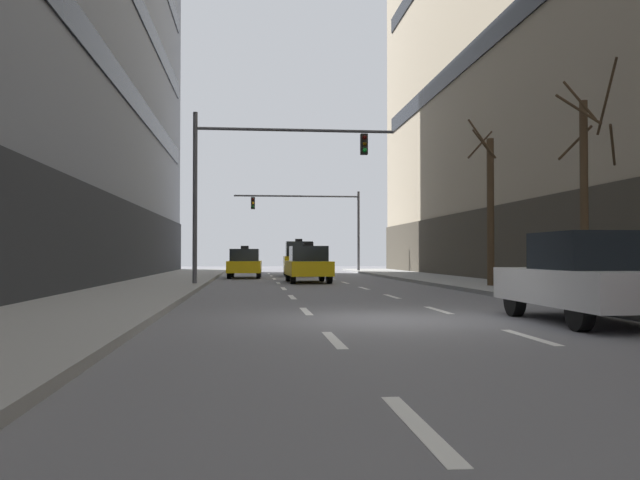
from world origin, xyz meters
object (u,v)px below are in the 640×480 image
(taxi_driving_0, at_px, (299,259))
(traffic_signal_1, at_px, (318,214))
(street_tree_0, at_px, (585,187))
(traffic_signal_0, at_px, (254,169))
(taxi_driving_2, at_px, (308,265))
(car_parked_1, at_px, (587,278))
(taxi_driving_1, at_px, (245,264))
(street_tree_1, at_px, (490,208))

(taxi_driving_0, distance_m, traffic_signal_1, 8.21)
(traffic_signal_1, relative_size, street_tree_0, 1.44)
(traffic_signal_0, xyz_separation_m, street_tree_0, (8.61, -9.95, -1.65))
(taxi_driving_2, relative_size, car_parked_1, 0.99)
(taxi_driving_2, relative_size, traffic_signal_0, 0.55)
(street_tree_0, bearing_deg, taxi_driving_1, 114.74)
(taxi_driving_1, relative_size, street_tree_0, 0.69)
(taxi_driving_2, distance_m, traffic_signal_1, 17.22)
(taxi_driving_0, bearing_deg, car_parked_1, -83.17)
(taxi_driving_2, xyz_separation_m, street_tree_1, (6.10, -6.65, 2.17))
(taxi_driving_0, bearing_deg, street_tree_1, -70.00)
(taxi_driving_2, bearing_deg, car_parked_1, -79.00)
(traffic_signal_0, bearing_deg, street_tree_0, -49.10)
(street_tree_1, bearing_deg, street_tree_0, -89.62)
(traffic_signal_1, bearing_deg, street_tree_1, -80.48)
(street_tree_0, distance_m, street_tree_1, 6.91)
(car_parked_1, bearing_deg, street_tree_0, 62.53)
(taxi_driving_0, bearing_deg, traffic_signal_1, 75.36)
(taxi_driving_1, bearing_deg, taxi_driving_0, 46.61)
(car_parked_1, relative_size, traffic_signal_0, 0.56)
(street_tree_0, bearing_deg, traffic_signal_1, 97.46)
(taxi_driving_1, distance_m, taxi_driving_2, 6.73)
(traffic_signal_1, bearing_deg, taxi_driving_1, -115.40)
(taxi_driving_0, xyz_separation_m, taxi_driving_1, (-3.16, -3.34, -0.24))
(car_parked_1, height_order, street_tree_1, street_tree_1)
(taxi_driving_2, distance_m, traffic_signal_0, 5.84)
(car_parked_1, bearing_deg, taxi_driving_1, 104.82)
(car_parked_1, xyz_separation_m, street_tree_0, (2.55, 4.91, 2.20))
(taxi_driving_0, relative_size, taxi_driving_2, 0.96)
(taxi_driving_2, height_order, traffic_signal_0, traffic_signal_0)
(car_parked_1, bearing_deg, traffic_signal_0, 112.20)
(taxi_driving_2, relative_size, traffic_signal_1, 0.50)
(taxi_driving_0, bearing_deg, taxi_driving_1, -133.39)
(street_tree_0, bearing_deg, taxi_driving_2, 114.36)
(street_tree_0, bearing_deg, car_parked_1, -117.47)
(taxi_driving_0, relative_size, traffic_signal_1, 0.48)
(taxi_driving_2, xyz_separation_m, traffic_signal_1, (2.17, 16.76, 3.31))
(taxi_driving_1, distance_m, street_tree_1, 15.74)
(taxi_driving_1, distance_m, traffic_signal_1, 12.30)
(traffic_signal_0, height_order, traffic_signal_1, traffic_signal_0)
(taxi_driving_1, bearing_deg, car_parked_1, -75.18)
(taxi_driving_0, relative_size, car_parked_1, 0.95)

